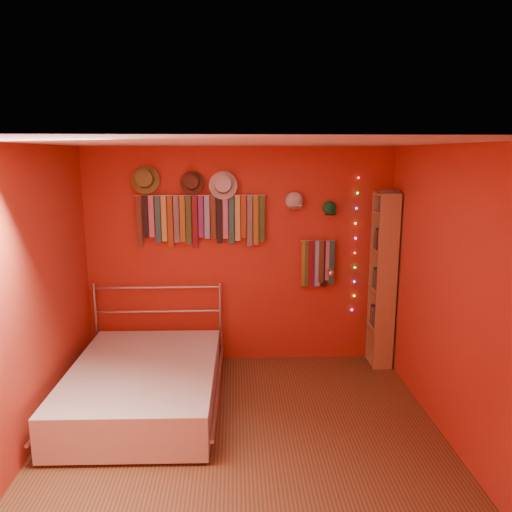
{
  "coord_description": "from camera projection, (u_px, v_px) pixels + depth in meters",
  "views": [
    {
      "loc": [
        -0.06,
        -3.88,
        2.43
      ],
      "look_at": [
        0.15,
        0.9,
        1.43
      ],
      "focal_mm": 35.0,
      "sensor_mm": 36.0,
      "label": 1
    }
  ],
  "objects": [
    {
      "name": "tie_rack",
      "position": [
        201.0,
        218.0,
        5.57
      ],
      "size": [
        1.45,
        0.03,
        0.6
      ],
      "color": "#BABAC0",
      "rests_on": "back_wall"
    },
    {
      "name": "bookshelf",
      "position": [
        387.0,
        279.0,
        5.65
      ],
      "size": [
        0.25,
        0.34,
        2.0
      ],
      "color": "#AB754D",
      "rests_on": "ground"
    },
    {
      "name": "reading_lamp",
      "position": [
        330.0,
        273.0,
        5.57
      ],
      "size": [
        0.08,
        0.33,
        0.1
      ],
      "color": "#BABAC0",
      "rests_on": "back_wall"
    },
    {
      "name": "small_tie_rack",
      "position": [
        317.0,
        262.0,
        5.73
      ],
      "size": [
        0.4,
        0.03,
        0.56
      ],
      "color": "#BABAC0",
      "rests_on": "back_wall"
    },
    {
      "name": "right_wall",
      "position": [
        455.0,
        298.0,
        4.11
      ],
      "size": [
        0.02,
        3.5,
        2.5
      ],
      "primitive_type": "cube",
      "color": "#A32E1A",
      "rests_on": "ground"
    },
    {
      "name": "back_wall",
      "position": [
        240.0,
        257.0,
        5.75
      ],
      "size": [
        3.5,
        0.02,
        2.5
      ],
      "primitive_type": "cube",
      "color": "#A32E1A",
      "rests_on": "ground"
    },
    {
      "name": "ceiling",
      "position": [
        242.0,
        143.0,
        3.78
      ],
      "size": [
        3.5,
        3.5,
        0.02
      ],
      "primitive_type": "cube",
      "color": "white",
      "rests_on": "back_wall"
    },
    {
      "name": "ground",
      "position": [
        244.0,
        440.0,
        4.29
      ],
      "size": [
        3.5,
        3.5,
        0.0
      ],
      "primitive_type": "plane",
      "color": "#58311E",
      "rests_on": "ground"
    },
    {
      "name": "fairy_lights",
      "position": [
        355.0,
        246.0,
        5.74
      ],
      "size": [
        0.04,
        0.02,
        1.57
      ],
      "color": "#FF3333",
      "rests_on": "back_wall"
    },
    {
      "name": "fedora_brown",
      "position": [
        192.0,
        183.0,
        5.46
      ],
      "size": [
        0.26,
        0.14,
        0.26
      ],
      "rotation": [
        1.36,
        0.0,
        0.0
      ],
      "color": "#4D291B",
      "rests_on": "back_wall"
    },
    {
      "name": "cap_green",
      "position": [
        329.0,
        208.0,
        5.62
      ],
      "size": [
        0.17,
        0.21,
        0.17
      ],
      "color": "#16662E",
      "rests_on": "back_wall"
    },
    {
      "name": "cap_white",
      "position": [
        294.0,
        201.0,
        5.59
      ],
      "size": [
        0.19,
        0.24,
        0.19
      ],
      "color": "silver",
      "rests_on": "back_wall"
    },
    {
      "name": "fedora_olive",
      "position": [
        145.0,
        179.0,
        5.43
      ],
      "size": [
        0.31,
        0.17,
        0.31
      ],
      "rotation": [
        1.36,
        0.0,
        0.0
      ],
      "color": "olive",
      "rests_on": "back_wall"
    },
    {
      "name": "fedora_white",
      "position": [
        223.0,
        185.0,
        5.47
      ],
      "size": [
        0.32,
        0.17,
        0.31
      ],
      "rotation": [
        1.36,
        0.0,
        0.0
      ],
      "color": "beige",
      "rests_on": "back_wall"
    },
    {
      "name": "bed",
      "position": [
        144.0,
        385.0,
        4.82
      ],
      "size": [
        1.5,
        2.02,
        0.97
      ],
      "rotation": [
        0.0,
        0.0,
        -0.02
      ],
      "color": "#BABAC0",
      "rests_on": "ground"
    },
    {
      "name": "left_wall",
      "position": [
        23.0,
        304.0,
        3.96
      ],
      "size": [
        0.02,
        3.5,
        2.5
      ],
      "primitive_type": "cube",
      "color": "#A32E1A",
      "rests_on": "ground"
    }
  ]
}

